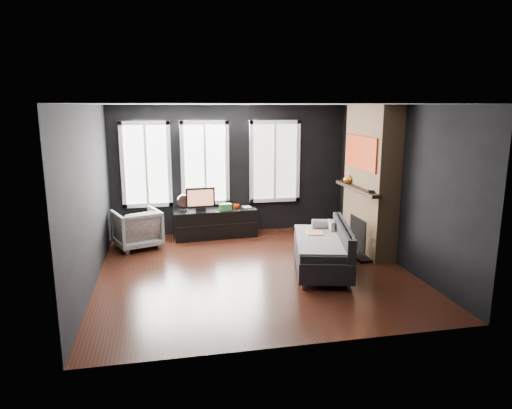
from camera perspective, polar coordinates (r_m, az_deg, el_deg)
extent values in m
plane|color=black|center=(7.67, -0.29, -8.19)|extent=(5.00, 5.00, 0.00)
plane|color=white|center=(7.19, -0.31, 12.42)|extent=(5.00, 5.00, 0.00)
cube|color=black|center=(9.74, -3.16, 4.39)|extent=(5.00, 0.02, 2.70)
cube|color=black|center=(7.26, -20.05, 0.96)|extent=(0.02, 5.00, 2.70)
cube|color=black|center=(8.16, 17.20, 2.33)|extent=(0.02, 5.00, 2.70)
cube|color=gray|center=(8.10, 9.31, -3.00)|extent=(0.09, 0.29, 0.28)
imported|color=white|center=(9.03, -14.65, -2.69)|extent=(1.01, 0.98, 0.82)
imported|color=red|center=(9.49, -2.46, -0.15)|extent=(0.15, 0.13, 0.12)
imported|color=tan|center=(9.58, -1.61, 0.26)|extent=(0.16, 0.03, 0.22)
cube|color=#307E34|center=(9.38, -3.83, -0.29)|extent=(0.25, 0.17, 0.13)
imported|color=gold|center=(8.90, 11.43, 3.23)|extent=(0.20, 0.20, 0.18)
cylinder|color=black|center=(8.02, 14.16, 1.60)|extent=(0.13, 0.13, 0.04)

